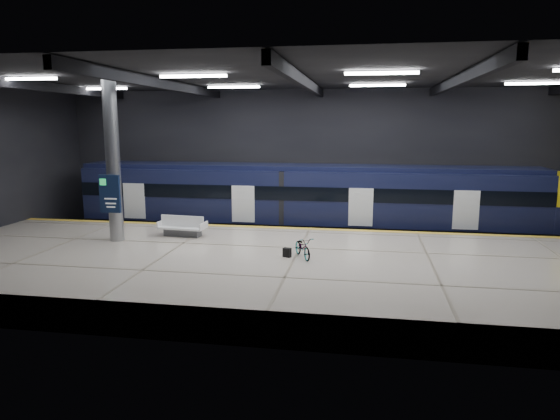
# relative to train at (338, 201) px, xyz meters

# --- Properties ---
(ground) EXTENTS (30.00, 30.00, 0.00)m
(ground) POSITION_rel_train_xyz_m (-1.18, -5.50, -2.06)
(ground) COLOR black
(ground) RESTS_ON ground
(room_shell) EXTENTS (30.10, 16.10, 8.05)m
(room_shell) POSITION_rel_train_xyz_m (-1.18, -5.49, 3.66)
(room_shell) COLOR black
(room_shell) RESTS_ON ground
(platform) EXTENTS (30.00, 11.00, 1.10)m
(platform) POSITION_rel_train_xyz_m (-1.18, -8.00, -1.51)
(platform) COLOR beige
(platform) RESTS_ON ground
(safety_strip) EXTENTS (30.00, 0.40, 0.01)m
(safety_strip) POSITION_rel_train_xyz_m (-1.18, -2.75, -0.95)
(safety_strip) COLOR yellow
(safety_strip) RESTS_ON platform
(rails) EXTENTS (30.00, 1.52, 0.16)m
(rails) POSITION_rel_train_xyz_m (-1.18, 0.00, -1.98)
(rails) COLOR gray
(rails) RESTS_ON ground
(train) EXTENTS (29.40, 2.84, 3.79)m
(train) POSITION_rel_train_xyz_m (0.00, 0.00, 0.00)
(train) COLOR black
(train) RESTS_ON ground
(bench) EXTENTS (2.18, 1.07, 0.93)m
(bench) POSITION_rel_train_xyz_m (-6.67, -5.23, -0.63)
(bench) COLOR #595B60
(bench) RESTS_ON platform
(bicycle) EXTENTS (1.17, 1.63, 0.81)m
(bicycle) POSITION_rel_train_xyz_m (-0.89, -7.97, -0.55)
(bicycle) COLOR #99999E
(bicycle) RESTS_ON platform
(pannier_bag) EXTENTS (0.35, 0.29, 0.35)m
(pannier_bag) POSITION_rel_train_xyz_m (-1.49, -7.97, -0.78)
(pannier_bag) COLOR black
(pannier_bag) RESTS_ON platform
(info_column) EXTENTS (0.90, 0.78, 6.90)m
(info_column) POSITION_rel_train_xyz_m (-9.18, -6.52, 2.40)
(info_column) COLOR #9EA0A5
(info_column) RESTS_ON platform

